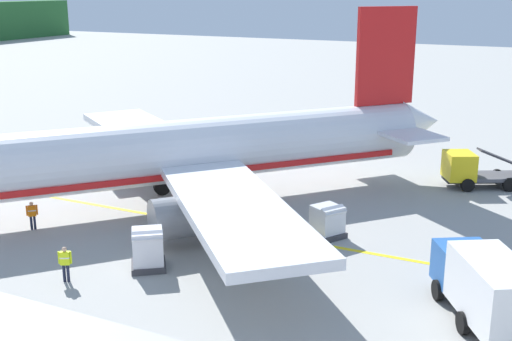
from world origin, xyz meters
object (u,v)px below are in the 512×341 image
(crew_marshaller, at_px, (32,213))
(crew_supervisor, at_px, (65,261))
(airliner_foreground, at_px, (156,155))
(service_truck_fuel, at_px, (485,286))
(cargo_container_mid, at_px, (148,249))
(cargo_container_near, at_px, (327,222))
(service_truck_baggage, at_px, (475,170))

(crew_marshaller, xyz_separation_m, crew_supervisor, (-4.45, -6.31, 0.06))
(airliner_foreground, relative_size, service_truck_fuel, 5.06)
(airliner_foreground, xyz_separation_m, cargo_container_mid, (-7.66, -4.59, -2.40))
(service_truck_fuel, distance_m, cargo_container_near, 10.89)
(airliner_foreground, bearing_deg, crew_supervisor, -169.17)
(airliner_foreground, height_order, cargo_container_mid, airliner_foreground)
(crew_marshaller, bearing_deg, service_truck_baggage, -47.51)
(service_truck_baggage, height_order, cargo_container_mid, service_truck_baggage)
(cargo_container_near, bearing_deg, service_truck_fuel, -124.92)
(cargo_container_mid, bearing_deg, service_truck_fuel, -84.36)
(airliner_foreground, height_order, service_truck_fuel, airliner_foreground)
(cargo_container_near, distance_m, crew_marshaller, 16.42)
(service_truck_fuel, relative_size, cargo_container_near, 2.98)
(crew_supervisor, bearing_deg, crew_marshaller, 54.85)
(service_truck_baggage, distance_m, crew_supervisor, 27.91)
(cargo_container_near, bearing_deg, crew_marshaller, 111.95)
(airliner_foreground, relative_size, crew_marshaller, 20.66)
(cargo_container_near, height_order, cargo_container_mid, cargo_container_mid)
(airliner_foreground, bearing_deg, service_truck_fuel, -107.24)
(service_truck_fuel, relative_size, crew_marshaller, 4.09)
(airliner_foreground, relative_size, service_truck_baggage, 5.04)
(service_truck_fuel, height_order, cargo_container_mid, service_truck_fuel)
(airliner_foreground, xyz_separation_m, cargo_container_near, (0.06, -10.93, -2.51))
(airliner_foreground, xyz_separation_m, crew_supervisor, (-10.52, -2.01, -2.38))
(crew_marshaller, bearing_deg, cargo_container_mid, -100.10)
(service_truck_fuel, bearing_deg, service_truck_baggage, 9.13)
(cargo_container_mid, height_order, crew_marshaller, cargo_container_mid)
(airliner_foreground, distance_m, cargo_container_near, 11.22)
(cargo_container_mid, relative_size, crew_supervisor, 1.33)
(service_truck_baggage, bearing_deg, crew_marshaller, 132.49)
(service_truck_fuel, distance_m, cargo_container_mid, 15.33)
(service_truck_baggage, height_order, crew_marshaller, service_truck_baggage)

